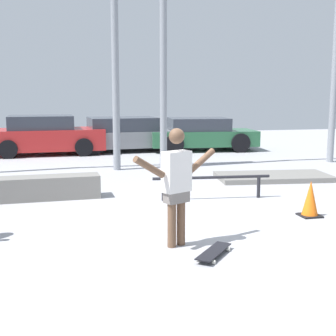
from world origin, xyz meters
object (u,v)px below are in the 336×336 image
(skateboard, at_px, (214,252))
(traffic_cone, at_px, (310,199))
(skateboarder, at_px, (177,181))
(manual_pad, at_px, (273,177))
(grind_box, at_px, (39,188))
(parked_car_red, at_px, (45,136))
(parked_car_grey, at_px, (126,134))
(grind_rail, at_px, (212,181))
(parked_car_green, at_px, (201,134))

(skateboard, relative_size, traffic_cone, 1.18)
(skateboarder, height_order, manual_pad, skateboarder)
(skateboarder, distance_m, grind_box, 4.05)
(parked_car_red, distance_m, traffic_cone, 10.84)
(manual_pad, xyz_separation_m, parked_car_red, (-5.66, 6.32, 0.60))
(skateboarder, bearing_deg, traffic_cone, -5.33)
(skateboard, bearing_deg, skateboarder, 74.95)
(manual_pad, distance_m, parked_car_grey, 7.19)
(grind_rail, height_order, parked_car_grey, parked_car_grey)
(skateboarder, bearing_deg, grind_rail, 35.94)
(manual_pad, distance_m, traffic_cone, 3.59)
(grind_box, xyz_separation_m, parked_car_red, (-0.04, 7.32, 0.43))
(grind_box, height_order, traffic_cone, traffic_cone)
(grind_rail, height_order, parked_car_red, parked_car_red)
(grind_box, distance_m, parked_car_green, 9.15)
(skateboard, xyz_separation_m, grind_rail, (1.05, 3.22, 0.31))
(skateboard, distance_m, traffic_cone, 2.77)
(parked_car_red, relative_size, traffic_cone, 6.36)
(parked_car_green, bearing_deg, skateboard, -101.52)
(skateboarder, bearing_deg, manual_pad, 24.59)
(skateboarder, relative_size, parked_car_red, 0.41)
(skateboarder, bearing_deg, parked_car_red, 74.40)
(manual_pad, bearing_deg, grind_rail, -141.33)
(grind_box, height_order, grind_rail, grind_rail)
(skateboard, bearing_deg, parked_car_red, 52.08)
(manual_pad, distance_m, grind_rail, 2.85)
(skateboard, relative_size, grind_rail, 0.31)
(manual_pad, relative_size, grind_rail, 1.16)
(skateboard, relative_size, parked_car_grey, 0.16)
(manual_pad, xyz_separation_m, traffic_cone, (-0.98, -3.45, 0.25))
(parked_car_grey, distance_m, traffic_cone, 10.23)
(skateboarder, bearing_deg, skateboard, -81.41)
(grind_rail, distance_m, parked_car_red, 8.80)
(parked_car_red, bearing_deg, skateboarder, -80.83)
(grind_rail, xyz_separation_m, parked_car_red, (-3.44, 8.09, 0.29))
(grind_box, bearing_deg, parked_car_green, 51.82)
(manual_pad, relative_size, parked_car_red, 0.69)
(skateboarder, height_order, grind_rail, skateboarder)
(skateboarder, relative_size, grind_rail, 0.69)
(parked_car_red, xyz_separation_m, parked_car_green, (5.69, -0.13, -0.06))
(grind_box, bearing_deg, parked_car_grey, 69.41)
(skateboard, xyz_separation_m, traffic_cone, (2.29, 1.55, 0.24))
(skateboarder, distance_m, manual_pad, 5.82)
(parked_car_red, bearing_deg, traffic_cone, -65.84)
(parked_car_red, bearing_deg, parked_car_grey, 4.49)
(skateboarder, distance_m, parked_car_red, 10.97)
(traffic_cone, bearing_deg, grind_rail, 126.55)
(skateboard, bearing_deg, grind_rail, 22.14)
(skateboard, relative_size, parked_car_green, 0.18)
(manual_pad, height_order, parked_car_green, parked_car_green)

